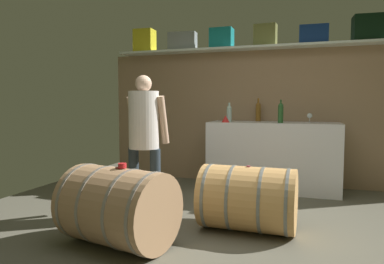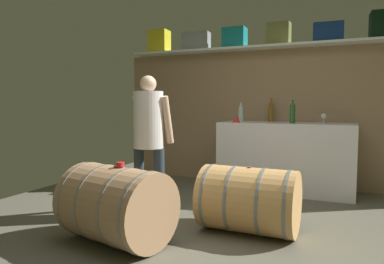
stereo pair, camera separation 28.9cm
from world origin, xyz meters
name	(u,v)px [view 2 (the right image)]	position (x,y,z in m)	size (l,w,h in m)	color
ground_plane	(246,226)	(0.00, 0.65, -0.01)	(6.16, 8.37, 0.02)	#5A5748
back_wall_panel	(281,118)	(0.00, 2.58, 0.99)	(4.96, 0.10, 1.98)	#9A7A5B
high_shelf_board	(280,47)	(0.00, 2.43, 2.00)	(4.56, 0.40, 0.03)	silver
toolcase_yellow	(159,42)	(-1.93, 2.43, 2.20)	(0.30, 0.25, 0.36)	yellow
toolcase_grey	(196,42)	(-1.29, 2.43, 2.16)	(0.43, 0.19, 0.28)	gray
toolcase_teal	(235,38)	(-0.67, 2.43, 2.17)	(0.33, 0.24, 0.30)	#137F84
toolcase_olive	(279,34)	(-0.02, 2.43, 2.17)	(0.31, 0.19, 0.31)	olive
toolcase_navy	(328,33)	(0.63, 2.43, 2.14)	(0.38, 0.26, 0.25)	navy
work_cabinet	(285,157)	(0.14, 2.20, 0.47)	(1.77, 0.65, 0.94)	white
wine_bottle_green	(293,113)	(0.24, 2.05, 1.08)	(0.07, 0.07, 0.31)	#29582A
wine_bottle_clear	(241,113)	(-0.48, 2.15, 1.07)	(0.07, 0.07, 0.27)	#ABC9C2
wine_bottle_amber	(271,111)	(-0.11, 2.40, 1.09)	(0.07, 0.07, 0.33)	brown
wine_glass	(324,116)	(0.61, 2.30, 1.03)	(0.07, 0.07, 0.13)	white
red_funnel	(236,119)	(-0.49, 1.97, 0.99)	(0.11, 0.11, 0.10)	red
wine_barrel_near	(117,205)	(-0.91, -0.24, 0.33)	(1.01, 0.83, 0.67)	#9F7853
wine_barrel_far	(249,200)	(0.07, 0.46, 0.31)	(0.89, 0.63, 0.62)	tan
tasting_cup	(120,165)	(-0.86, -0.24, 0.69)	(0.07, 0.07, 0.04)	red
winemaker_pouring	(149,130)	(-1.05, 0.56, 0.92)	(0.46, 0.39, 1.50)	#28343D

